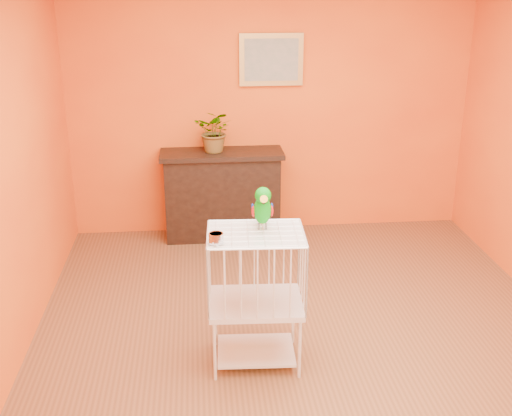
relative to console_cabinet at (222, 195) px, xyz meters
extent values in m
plane|color=brown|center=(0.51, -2.04, -0.45)|extent=(4.50, 4.50, 0.00)
plane|color=orange|center=(0.51, 0.21, 0.85)|extent=(4.00, 0.00, 4.00)
plane|color=orange|center=(0.51, -4.29, 0.85)|extent=(4.00, 0.00, 4.00)
plane|color=orange|center=(-1.49, -2.04, 0.85)|extent=(0.00, 4.50, 4.50)
cube|color=black|center=(0.00, 0.00, -0.02)|extent=(1.13, 0.38, 0.85)
cube|color=black|center=(0.00, 0.00, 0.42)|extent=(1.20, 0.43, 0.05)
cube|color=black|center=(0.00, -0.16, -0.02)|extent=(0.79, 0.02, 0.42)
cube|color=maroon|center=(-0.23, -0.04, -0.12)|extent=(0.05, 0.17, 0.26)
cube|color=#33552A|center=(-0.16, -0.04, -0.12)|extent=(0.05, 0.17, 0.26)
cube|color=maroon|center=(-0.07, -0.04, -0.12)|extent=(0.05, 0.17, 0.26)
cube|color=#33552A|center=(0.02, -0.04, -0.12)|extent=(0.05, 0.17, 0.26)
cube|color=maroon|center=(0.11, -0.04, -0.12)|extent=(0.05, 0.17, 0.26)
imported|color=#26722D|center=(-0.05, -0.02, 0.61)|extent=(0.50, 0.52, 0.32)
cube|color=#AC813D|center=(0.51, 0.18, 1.30)|extent=(0.62, 0.03, 0.50)
cube|color=gray|center=(0.51, 0.17, 1.30)|extent=(0.52, 0.01, 0.40)
cube|color=silver|center=(0.13, -2.25, -0.37)|extent=(0.55, 0.43, 0.02)
cube|color=silver|center=(0.13, -2.25, 0.00)|extent=(0.64, 0.51, 0.04)
cube|color=silver|center=(0.13, -2.25, 0.51)|extent=(0.64, 0.51, 0.01)
cylinder|color=silver|center=(-0.16, -2.45, -0.23)|extent=(0.02, 0.02, 0.43)
cylinder|color=silver|center=(0.39, -2.48, -0.23)|extent=(0.02, 0.02, 0.43)
cylinder|color=silver|center=(-0.14, -2.02, -0.23)|extent=(0.02, 0.02, 0.43)
cylinder|color=silver|center=(0.42, -2.05, -0.23)|extent=(0.02, 0.02, 0.43)
cylinder|color=silver|center=(-0.14, -2.40, 0.55)|extent=(0.09, 0.09, 0.07)
cylinder|color=#59544C|center=(0.15, -2.18, 0.53)|extent=(0.01, 0.01, 0.04)
cylinder|color=#59544C|center=(0.20, -2.18, 0.53)|extent=(0.01, 0.01, 0.04)
ellipsoid|color=#058A04|center=(0.18, -2.18, 0.65)|extent=(0.12, 0.17, 0.22)
ellipsoid|color=#058A04|center=(0.17, -2.22, 0.76)|extent=(0.11, 0.11, 0.11)
cone|color=orange|center=(0.17, -2.27, 0.75)|extent=(0.05, 0.07, 0.07)
cone|color=black|center=(0.17, -2.26, 0.73)|extent=(0.03, 0.03, 0.03)
sphere|color=black|center=(0.14, -2.24, 0.77)|extent=(0.02, 0.02, 0.02)
sphere|color=black|center=(0.21, -2.24, 0.77)|extent=(0.02, 0.02, 0.02)
ellipsoid|color=#A50C0C|center=(0.12, -2.17, 0.64)|extent=(0.03, 0.06, 0.07)
ellipsoid|color=navy|center=(0.24, -2.18, 0.64)|extent=(0.03, 0.06, 0.07)
cone|color=#058A04|center=(0.18, -2.11, 0.57)|extent=(0.07, 0.15, 0.12)
camera|label=1|loc=(-0.24, -6.07, 2.11)|focal=45.00mm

